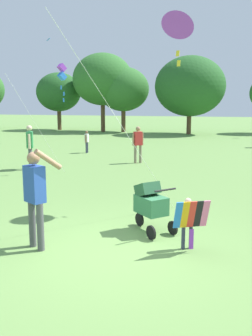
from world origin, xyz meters
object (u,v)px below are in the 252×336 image
Objects in this scene: child_with_butterfly_kite at (189,218)px; stroller at (150,202)px; kite_adult_black at (177,26)px; person_sitting_far at (30,144)px; kite_orange_delta at (62,73)px; person_kid_running at (87,140)px; person_red_shirt at (138,142)px; person_adult_flyer at (35,191)px.

stroller is (-0.84, 0.78, 0.03)m from child_with_butterfly_kite.
kite_adult_black is 2.72× the size of person_sitting_far.
kite_orange_delta is 3.49× the size of person_kid_running.
stroller is 0.92× the size of person_kid_running.
person_red_shirt is at bearing 52.59° from kite_orange_delta.
child_with_butterfly_kite is 0.91× the size of stroller.
person_red_shirt reaches higher than child_with_butterfly_kite.
person_red_shirt is (-3.03, 9.13, 0.34)m from child_with_butterfly_kite.
kite_orange_delta reaches higher than person_sitting_far.
person_sitting_far is (-1.53, 0.28, -2.59)m from kite_orange_delta.
person_kid_running is at bearing 101.71° from kite_orange_delta.
child_with_butterfly_kite is at bearing -71.67° from person_red_shirt.
kite_adult_black is (2.00, 3.28, 3.25)m from person_adult_flyer.
kite_adult_black is at bearing -69.67° from person_red_shirt.
kite_orange_delta is 2.31× the size of person_sitting_far.
stroller is at bearing -63.35° from person_kid_running.
person_sitting_far is at bearing 119.43° from person_adult_flyer.
kite_orange_delta is at bearing 141.15° from kite_adult_black.
person_kid_running is at bearing 106.58° from person_adult_flyer.
person_adult_flyer is at bearing -60.57° from person_sitting_far.
child_with_butterfly_kite is 8.71m from kite_orange_delta.
stroller is 0.26× the size of kite_orange_delta.
person_kid_running is at bearing 142.64° from person_red_shirt.
child_with_butterfly_kite is 9.42m from person_sitting_far.
person_kid_running is (0.44, 5.00, -0.34)m from person_sitting_far.
child_with_butterfly_kite is at bearing -44.56° from person_sitting_far.
kite_orange_delta is at bearing -10.33° from person_sitting_far.
person_adult_flyer is 5.03m from kite_adult_black.
child_with_butterfly_kite is 9.62m from person_red_shirt.
person_kid_running is (-1.10, 5.28, -2.93)m from kite_orange_delta.
kite_adult_black reaches higher than person_sitting_far.
stroller is at bearing 136.91° from child_with_butterfly_kite.
child_with_butterfly_kite is at bearing 13.33° from person_adult_flyer.
kite_orange_delta is (-4.54, 3.66, -0.71)m from kite_adult_black.
person_adult_flyer is 2.32m from stroller.
person_kid_running is (-3.64, 12.23, -0.39)m from person_adult_flyer.
child_with_butterfly_kite is 0.55× the size of person_sitting_far.
kite_adult_black is 2.97× the size of person_red_shirt.
person_red_shirt is at bearing 92.33° from person_adult_flyer.
person_adult_flyer is at bearing -69.88° from kite_orange_delta.
kite_adult_black is at bearing 103.29° from child_with_butterfly_kite.
person_red_shirt is 1.38× the size of person_kid_running.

